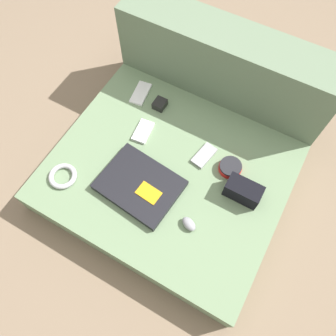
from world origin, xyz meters
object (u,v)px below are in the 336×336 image
Objects in this scene: phone_silver at (143,131)px; phone_small at (204,155)px; computer_mouse at (189,224)px; phone_black at (141,93)px; laptop at (140,185)px; charger_brick at (160,104)px; camera_pouch at (243,191)px; speaker_puck at (230,167)px.

phone_silver is 0.97× the size of phone_small.
phone_black is (-0.48, 0.44, -0.01)m from computer_mouse.
laptop reaches higher than phone_small.
laptop is 2.77× the size of phone_silver.
computer_mouse reaches higher than phone_small.
phone_silver is at bearing -88.00° from charger_brick.
camera_pouch reaches higher than phone_black.
laptop is 0.29m from phone_small.
computer_mouse is 0.53× the size of camera_pouch.
speaker_puck is 0.12m from camera_pouch.
phone_small is 0.22m from camera_pouch.
phone_small is at bearing 157.98° from camera_pouch.
camera_pouch reaches higher than charger_brick.
phone_small is 0.32m from charger_brick.
speaker_puck is 0.12m from phone_small.
camera_pouch is at bearing -29.99° from phone_black.
computer_mouse is 0.56m from charger_brick.
camera_pouch is (0.49, -0.06, 0.03)m from phone_silver.
computer_mouse is at bearing -48.97° from charger_brick.
phone_small is at bearing 128.33° from computer_mouse.
phone_silver is 0.15m from charger_brick.
phone_silver is at bearing 173.02° from camera_pouch.
speaker_puck is 0.68× the size of camera_pouch.
charger_brick is (-0.37, 0.42, 0.00)m from computer_mouse.
phone_black is 0.99× the size of camera_pouch.
speaker_puck is 1.60× the size of charger_brick.
laptop is 2.40× the size of phone_black.
laptop is at bearing -112.67° from phone_small.
phone_silver is 0.21m from phone_black.
charger_brick reaches higher than phone_small.
phone_silver is 2.03× the size of charger_brick.
computer_mouse and speaker_puck have the same top height.
speaker_puck reaches higher than phone_silver.
camera_pouch reaches higher than phone_small.
phone_black is 2.34× the size of charger_brick.
computer_mouse reaches higher than phone_silver.
phone_small is at bearing 178.75° from speaker_puck.
camera_pouch is (0.60, -0.23, 0.03)m from phone_black.
laptop reaches higher than phone_black.
charger_brick is at bearing 153.80° from computer_mouse.
speaker_puck reaches higher than phone_black.
computer_mouse is 0.77× the size of speaker_puck.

